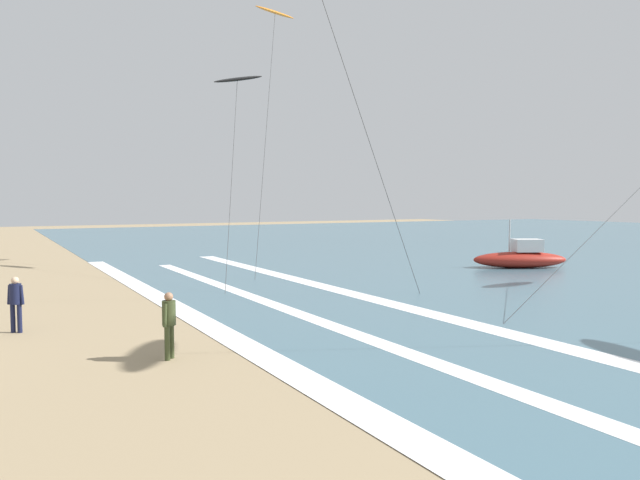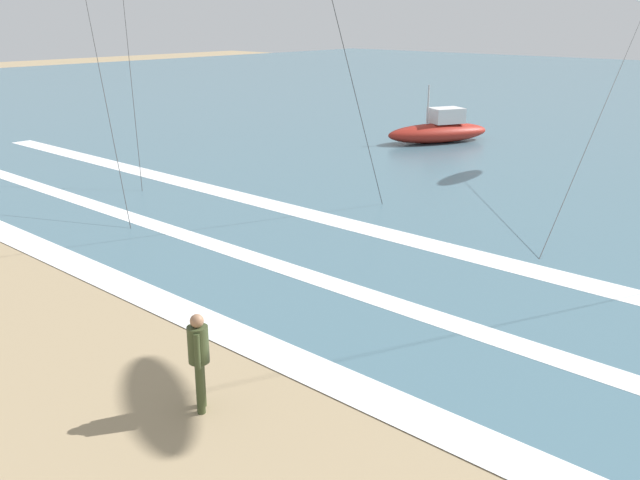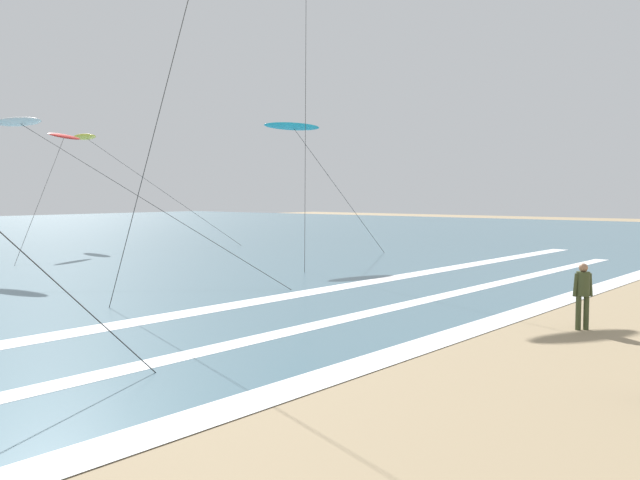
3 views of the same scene
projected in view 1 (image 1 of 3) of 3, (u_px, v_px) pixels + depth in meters
wave_foam_shoreline at (233, 339)px, 16.51m from camera, size 47.25×0.89×0.01m
wave_foam_mid_break at (336, 327)px, 18.09m from camera, size 39.48×0.66×0.01m
wave_foam_outer_break at (445, 317)px, 19.59m from camera, size 48.32×0.92×0.01m
surfer_foreground_main at (16, 299)px, 17.35m from camera, size 0.36×0.47×1.60m
surfer_left_far at (169, 319)px, 14.44m from camera, size 0.43×0.41×1.60m
kite_orange_high_left at (275, 14)px, 36.56m from camera, size 8.40×6.17×15.20m
kite_black_mid_center at (237, 80)px, 33.74m from camera, size 10.62×5.33×10.65m
offshore_boat at (521, 258)px, 34.05m from camera, size 3.84×5.41×2.70m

